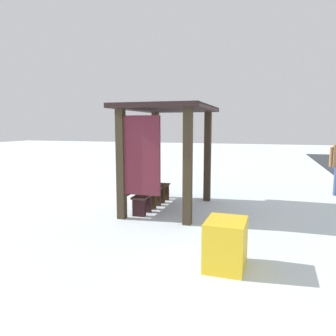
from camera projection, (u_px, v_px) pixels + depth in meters
ground_plane at (169, 208)px, 8.06m from camera, size 60.00×60.00×0.00m
bus_shelter at (160, 134)px, 7.78m from camera, size 2.78×2.01×2.54m
bench_left_inside at (142, 202)px, 7.52m from camera, size 0.58×0.34×0.72m
bench_center_inside at (151, 196)px, 8.16m from camera, size 0.58×0.37×0.75m
bench_right_inside at (160, 191)px, 8.80m from camera, size 0.58×0.40×0.74m
grit_bin at (226, 244)px, 4.66m from camera, size 0.72×0.58×0.71m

